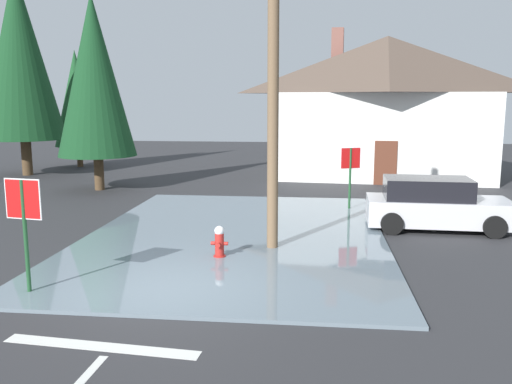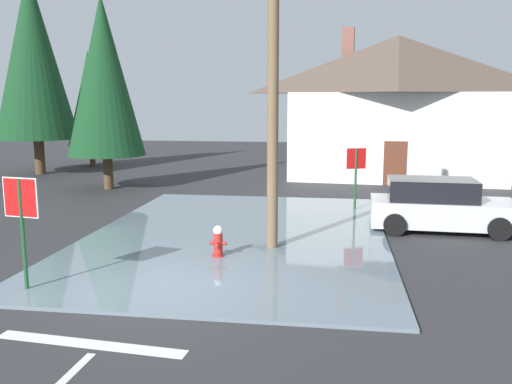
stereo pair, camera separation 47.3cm
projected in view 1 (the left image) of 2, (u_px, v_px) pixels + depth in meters
The scene contains 12 objects.
ground_plane at pixel (164, 294), 10.78m from camera, with size 80.00×80.00×0.10m, color #2D2D30.
flood_puddle at pixel (236, 235), 15.22m from camera, with size 8.19×11.96×0.07m, color slate.
lane_stop_bar at pixel (101, 346), 8.37m from camera, with size 3.20×0.30×0.01m, color silver.
stop_sign_near at pixel (24, 212), 10.33m from camera, with size 0.78×0.15×2.31m.
fire_hydrant at pixel (219, 243), 12.91m from camera, with size 0.41×0.36×0.82m.
utility_pole at pixel (273, 79), 13.11m from camera, with size 1.60×0.28×8.23m.
stop_sign_far at pixel (350, 166), 18.54m from camera, with size 0.69×0.29×2.20m.
house at pixel (385, 105), 26.41m from camera, with size 11.02×6.46×7.39m.
parked_car at pixel (435, 205), 15.92m from camera, with size 4.15×2.08×1.53m.
pine_tree_tall_left at pixel (94, 76), 22.37m from camera, with size 3.25×3.25×8.13m.
pine_tree_mid_left at pixel (20, 55), 26.78m from camera, with size 4.09×4.09×10.22m.
pine_tree_short_left at pixel (77, 99), 30.70m from camera, with size 2.64×2.64×6.61m.
Camera 1 is at (2.96, -10.02, 3.77)m, focal length 37.88 mm.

